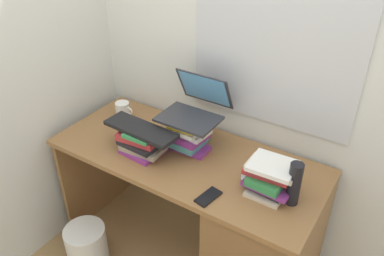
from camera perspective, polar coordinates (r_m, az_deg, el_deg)
The scene contains 14 objects.
ground_plane at distance 2.70m, azimuth -0.72°, elevation -17.13°, with size 6.00×6.00×0.00m, color #9E7A4C.
wall_back at distance 2.20m, azimuth 4.49°, elevation 12.27°, with size 6.00×0.06×2.60m.
wall_left at distance 2.44m, azimuth -18.13°, elevation 12.91°, with size 0.05×6.00×2.60m, color silver.
desk at distance 2.25m, azimuth 7.48°, elevation -14.58°, with size 1.52×0.64×0.77m.
book_stack_tall at distance 2.17m, azimuth -0.52°, elevation -0.87°, with size 0.23×0.20×0.18m.
book_stack_keyboard_riser at distance 2.17m, azimuth -7.20°, elevation -2.07°, with size 0.26×0.20×0.14m.
book_stack_side at distance 1.92m, azimuth 11.09°, elevation -6.96°, with size 0.25×0.20×0.17m.
laptop at distance 2.15m, azimuth 0.49°, elevation 3.19°, with size 0.32×0.33×0.22m.
keyboard at distance 2.13m, azimuth -7.39°, elevation -0.18°, with size 0.42×0.14×0.02m, color black.
computer_mouse at distance 2.02m, azimuth 8.02°, elevation -6.79°, with size 0.06×0.10×0.04m, color #A5A8AD.
mug at distance 2.54m, azimuth -9.93°, elevation 2.66°, with size 0.13×0.09×0.09m.
water_bottle at distance 1.87m, azimuth 14.50°, elevation -7.79°, with size 0.06×0.06×0.22m, color black.
cell_phone at distance 1.91m, azimuth 2.37°, elevation -9.86°, with size 0.07×0.14×0.01m, color black.
wastebasket at distance 2.60m, azimuth -14.86°, elevation -16.22°, with size 0.25×0.25×0.29m, color silver.
Camera 1 is at (0.97, -1.45, 2.05)m, focal length 37.05 mm.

